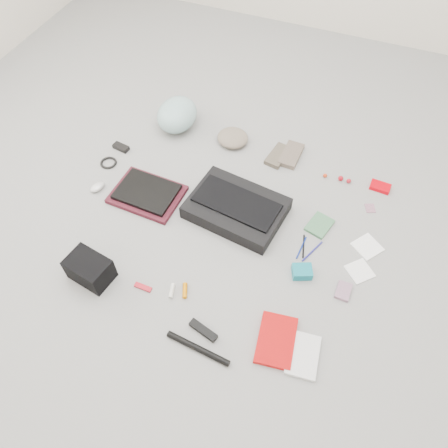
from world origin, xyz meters
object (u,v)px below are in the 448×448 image
at_px(messenger_bag, 236,208).
at_px(bike_helmet, 177,115).
at_px(laptop, 147,192).
at_px(camera_bag, 90,269).
at_px(accordion_wallet, 302,272).
at_px(book_red, 276,340).

relative_size(messenger_bag, bike_helmet, 1.66).
xyz_separation_m(laptop, bike_helmet, (-0.09, 0.56, 0.05)).
bearing_deg(bike_helmet, camera_bag, -89.25).
xyz_separation_m(messenger_bag, accordion_wallet, (0.41, -0.23, -0.02)).
bearing_deg(messenger_bag, laptop, -164.13).
bearing_deg(accordion_wallet, messenger_bag, 128.28).
height_order(messenger_bag, accordion_wallet, messenger_bag).
height_order(laptop, camera_bag, camera_bag).
bearing_deg(accordion_wallet, camera_bag, 179.35).
height_order(laptop, book_red, laptop).
distance_m(bike_helmet, book_red, 1.45).
xyz_separation_m(camera_bag, book_red, (0.89, 0.01, -0.05)).
bearing_deg(book_red, messenger_bag, 116.75).
xyz_separation_m(laptop, book_red, (0.88, -0.51, -0.02)).
height_order(camera_bag, book_red, camera_bag).
bearing_deg(messenger_bag, accordion_wallet, -20.97).
relative_size(laptop, bike_helmet, 1.08).
height_order(bike_helmet, accordion_wallet, bike_helmet).
height_order(bike_helmet, camera_bag, bike_helmet).
distance_m(bike_helmet, camera_bag, 1.09).
xyz_separation_m(messenger_bag, camera_bag, (-0.49, -0.59, 0.02)).
bearing_deg(book_red, camera_bag, 173.10).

